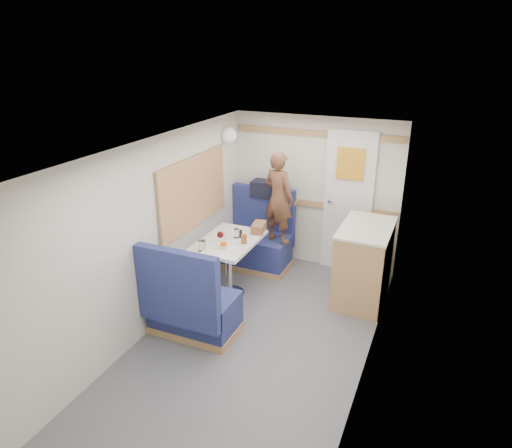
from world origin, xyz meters
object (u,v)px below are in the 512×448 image
at_px(tray, 219,250).
at_px(bread_loaf, 259,227).
at_px(person, 279,198).
at_px(duffel_bag, 269,190).
at_px(galley_counter, 363,263).
at_px(tumbler_left, 202,246).
at_px(pepper_grinder, 241,234).
at_px(bench_near, 191,309).
at_px(bench_far, 258,245).
at_px(cheese_block, 223,247).
at_px(salt_grinder, 226,236).
at_px(dome_light, 229,135).
at_px(dinette_table, 228,252).
at_px(wine_glass, 220,235).
at_px(beer_glass, 244,239).
at_px(tumbler_right, 236,233).
at_px(orange_fruit, 224,245).

relative_size(tray, bread_loaf, 1.43).
distance_m(person, duffel_bag, 0.43).
bearing_deg(galley_counter, bread_loaf, -171.99).
relative_size(tumbler_left, pepper_grinder, 1.35).
height_order(person, tumbler_left, person).
height_order(bench_near, pepper_grinder, bench_near).
relative_size(bench_far, bench_near, 1.00).
height_order(bench_far, person, person).
xyz_separation_m(galley_counter, cheese_block, (-1.40, -0.81, 0.29)).
height_order(duffel_bag, salt_grinder, duffel_bag).
height_order(dome_light, cheese_block, dome_light).
height_order(dinette_table, pepper_grinder, pepper_grinder).
bearing_deg(bread_loaf, tray, -105.50).
bearing_deg(wine_glass, person, 70.63).
bearing_deg(beer_glass, tumbler_right, 142.73).
distance_m(bench_near, duffel_bag, 2.11).
distance_m(cheese_block, bread_loaf, 0.66).
xyz_separation_m(duffel_bag, wine_glass, (-0.07, -1.28, -0.17)).
height_order(bench_far, orange_fruit, bench_far).
relative_size(person, pepper_grinder, 12.89).
bearing_deg(pepper_grinder, dinette_table, -126.91).
distance_m(galley_counter, cheese_block, 1.65).
height_order(duffel_bag, cheese_block, duffel_bag).
relative_size(dome_light, galley_counter, 0.22).
distance_m(wine_glass, beer_glass, 0.28).
bearing_deg(salt_grinder, tumbler_right, 48.38).
distance_m(dinette_table, beer_glass, 0.29).
height_order(tumbler_right, bread_loaf, same).
height_order(beer_glass, pepper_grinder, beer_glass).
xyz_separation_m(dinette_table, cheese_block, (0.07, -0.26, 0.19)).
height_order(bench_near, tumbler_left, bench_near).
height_order(bench_near, salt_grinder, bench_near).
height_order(bench_far, pepper_grinder, bench_far).
height_order(orange_fruit, wine_glass, wine_glass).
bearing_deg(wine_glass, dome_light, 110.44).
relative_size(duffel_bag, pepper_grinder, 5.07).
xyz_separation_m(tray, wine_glass, (-0.05, 0.14, 0.11)).
height_order(tumbler_left, beer_glass, tumbler_left).
bearing_deg(bench_near, bench_far, 90.00).
height_order(person, pepper_grinder, person).
bearing_deg(galley_counter, dome_light, 170.82).
relative_size(bench_near, person, 0.90).
bearing_deg(galley_counter, beer_glass, -156.13).
distance_m(bench_near, tray, 0.71).
height_order(tray, cheese_block, cheese_block).
distance_m(orange_fruit, beer_glass, 0.27).
xyz_separation_m(pepper_grinder, bread_loaf, (0.13, 0.24, 0.01)).
distance_m(tumbler_right, bread_loaf, 0.32).
distance_m(duffel_bag, wine_glass, 1.30).
bearing_deg(person, wine_glass, 88.75).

